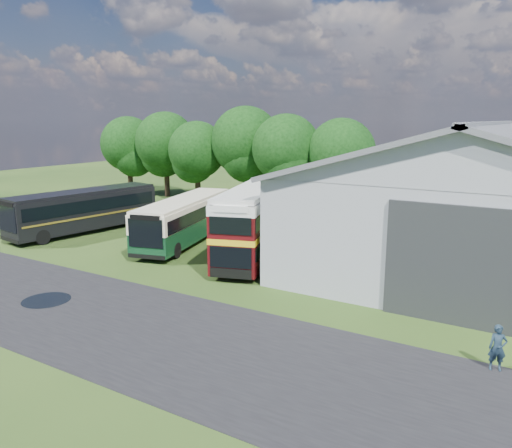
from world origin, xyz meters
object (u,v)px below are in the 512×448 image
Objects in this scene: bus_green_single at (185,219)px; bus_maroon_double at (254,223)px; storage_shed at (490,189)px; bus_dark_single at (84,210)px; visitor_a at (498,348)px.

bus_green_single is 6.18m from bus_maroon_double.
storage_shed is 14.38m from bus_maroon_double.
storage_shed is 2.12× the size of bus_dark_single.
bus_maroon_double is 0.89× the size of bus_dark_single.
bus_maroon_double is at bearing 9.22° from bus_dark_single.
bus_dark_single reaches higher than bus_green_single.
visitor_a is (28.82, -7.23, -0.88)m from bus_dark_single.
bus_dark_single is at bearing 164.07° from bus_maroon_double.
bus_green_single is 0.97× the size of bus_dark_single.
visitor_a is at bearing -6.52° from bus_dark_single.
bus_dark_single is (-26.55, -8.13, -2.49)m from storage_shed.
storage_shed is 27.88m from bus_dark_single.
bus_maroon_double is at bearing -147.22° from storage_shed.
bus_dark_single is 7.31× the size of visitor_a.
bus_green_single is 8.61m from bus_dark_single.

